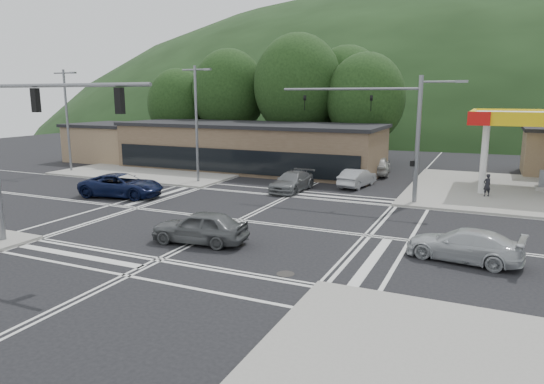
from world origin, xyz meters
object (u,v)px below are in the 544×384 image
at_px(car_blue_west, 122,185).
at_px(car_grey_center, 200,227).
at_px(car_northbound, 292,182).
at_px(pedestrian, 487,185).
at_px(car_silver_east, 464,245).
at_px(car_queue_a, 357,178).
at_px(car_queue_b, 378,165).

distance_m(car_blue_west, car_grey_center, 12.59).
relative_size(car_blue_west, car_northbound, 1.18).
bearing_deg(car_blue_west, pedestrian, -76.86).
distance_m(car_blue_west, car_northbound, 11.84).
relative_size(car_silver_east, car_northbound, 0.97).
bearing_deg(car_grey_center, car_queue_a, 163.02).
bearing_deg(pedestrian, car_queue_a, -42.22).
distance_m(car_queue_a, car_northbound, 5.24).
bearing_deg(car_grey_center, pedestrian, 137.00).
height_order(car_silver_east, car_queue_b, car_queue_b).
bearing_deg(pedestrian, car_queue_b, -76.46).
xyz_separation_m(car_queue_a, car_queue_b, (0.21, 6.25, 0.14)).
bearing_deg(car_silver_east, car_blue_west, -92.46).
xyz_separation_m(car_grey_center, car_northbound, (-0.78, 13.41, -0.08)).
distance_m(car_blue_west, car_silver_east, 22.41).
height_order(car_blue_west, car_silver_east, car_blue_west).
height_order(car_silver_east, car_northbound, car_northbound).
xyz_separation_m(car_grey_center, pedestrian, (12.07, 16.39, 0.14)).
bearing_deg(car_queue_a, car_blue_west, 45.66).
distance_m(car_grey_center, car_silver_east, 11.65).
bearing_deg(pedestrian, car_blue_west, -15.69).
distance_m(car_silver_east, car_queue_a, 16.71).
xyz_separation_m(car_silver_east, car_queue_b, (-8.09, 20.76, 0.15)).
xyz_separation_m(car_queue_b, pedestrian, (8.77, -6.81, 0.09)).
distance_m(car_silver_east, car_queue_b, 22.28).
relative_size(car_grey_center, car_queue_b, 0.93).
distance_m(car_grey_center, car_northbound, 13.44).
bearing_deg(car_queue_b, car_grey_center, 74.12).
relative_size(car_northbound, pedestrian, 3.13).
height_order(car_queue_a, pedestrian, pedestrian).
bearing_deg(car_grey_center, car_queue_b, 165.27).
height_order(car_northbound, pedestrian, pedestrian).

